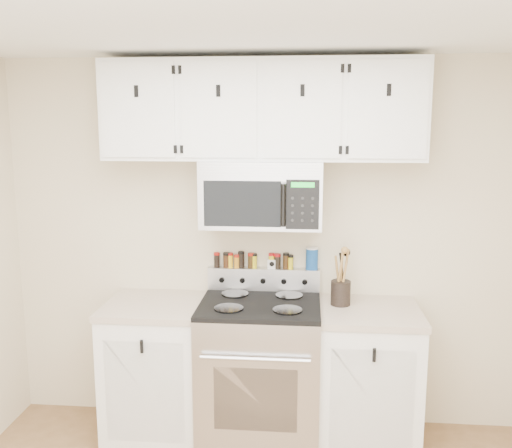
{
  "coord_description": "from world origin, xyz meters",
  "views": [
    {
      "loc": [
        0.29,
        -2.03,
        2.08
      ],
      "look_at": [
        -0.03,
        1.45,
        1.45
      ],
      "focal_mm": 40.0,
      "sensor_mm": 36.0,
      "label": 1
    }
  ],
  "objects": [
    {
      "name": "back_wall",
      "position": [
        0.0,
        1.75,
        1.25
      ],
      "size": [
        3.5,
        0.01,
        2.5
      ],
      "primitive_type": "cube",
      "color": "beige",
      "rests_on": "floor"
    },
    {
      "name": "range",
      "position": [
        0.0,
        1.43,
        0.49
      ],
      "size": [
        0.76,
        0.65,
        1.1
      ],
      "color": "#B7B7BA",
      "rests_on": "floor"
    },
    {
      "name": "base_cabinet_left",
      "position": [
        -0.69,
        1.45,
        0.46
      ],
      "size": [
        0.64,
        0.62,
        0.92
      ],
      "color": "white",
      "rests_on": "floor"
    },
    {
      "name": "base_cabinet_right",
      "position": [
        0.69,
        1.45,
        0.46
      ],
      "size": [
        0.64,
        0.62,
        0.92
      ],
      "color": "white",
      "rests_on": "floor"
    },
    {
      "name": "microwave",
      "position": [
        0.0,
        1.55,
        1.63
      ],
      "size": [
        0.76,
        0.44,
        0.42
      ],
      "color": "#9E9EA3",
      "rests_on": "back_wall"
    },
    {
      "name": "upper_cabinets",
      "position": [
        -0.0,
        1.58,
        2.15
      ],
      "size": [
        2.0,
        0.35,
        0.62
      ],
      "color": "white",
      "rests_on": "back_wall"
    },
    {
      "name": "utensil_crock",
      "position": [
        0.51,
        1.52,
        1.01
      ],
      "size": [
        0.13,
        0.13,
        0.37
      ],
      "color": "black",
      "rests_on": "base_cabinet_right"
    },
    {
      "name": "kitchen_timer",
      "position": [
        0.06,
        1.71,
        1.13
      ],
      "size": [
        0.06,
        0.05,
        0.06
      ],
      "primitive_type": "cube",
      "rotation": [
        0.0,
        0.0,
        -0.19
      ],
      "color": "silver",
      "rests_on": "range"
    },
    {
      "name": "salt_canister",
      "position": [
        0.33,
        1.71,
        1.18
      ],
      "size": [
        0.08,
        0.08,
        0.15
      ],
      "color": "#154A96",
      "rests_on": "range"
    },
    {
      "name": "spice_jar_0",
      "position": [
        -0.32,
        1.71,
        1.15
      ],
      "size": [
        0.04,
        0.04,
        0.1
      ],
      "color": "black",
      "rests_on": "range"
    },
    {
      "name": "spice_jar_1",
      "position": [
        -0.25,
        1.71,
        1.15
      ],
      "size": [
        0.05,
        0.05,
        0.1
      ],
      "color": "#381E0D",
      "rests_on": "range"
    },
    {
      "name": "spice_jar_2",
      "position": [
        -0.23,
        1.71,
        1.15
      ],
      "size": [
        0.04,
        0.04,
        0.1
      ],
      "color": "yellow",
      "rests_on": "range"
    },
    {
      "name": "spice_jar_3",
      "position": [
        -0.18,
        1.71,
        1.15
      ],
      "size": [
        0.04,
        0.04,
        0.09
      ],
      "color": "#C27C16",
      "rests_on": "range"
    },
    {
      "name": "spice_jar_4",
      "position": [
        -0.15,
        1.71,
        1.16
      ],
      "size": [
        0.04,
        0.04,
        0.11
      ],
      "color": "black",
      "rests_on": "range"
    },
    {
      "name": "spice_jar_5",
      "position": [
        -0.09,
        1.71,
        1.15
      ],
      "size": [
        0.04,
        0.04,
        0.1
      ],
      "color": "#38250D",
      "rests_on": "range"
    },
    {
      "name": "spice_jar_6",
      "position": [
        -0.06,
        1.71,
        1.15
      ],
      "size": [
        0.04,
        0.04,
        0.1
      ],
      "color": "gold",
      "rests_on": "range"
    },
    {
      "name": "spice_jar_7",
      "position": [
        0.05,
        1.71,
        1.15
      ],
      "size": [
        0.04,
        0.04,
        0.11
      ],
      "color": "gold",
      "rests_on": "range"
    },
    {
      "name": "spice_jar_8",
      "position": [
        0.09,
        1.71,
        1.15
      ],
      "size": [
        0.05,
        0.05,
        0.1
      ],
      "color": "black",
      "rests_on": "range"
    },
    {
      "name": "spice_jar_9",
      "position": [
        0.15,
        1.71,
        1.15
      ],
      "size": [
        0.04,
        0.04,
        0.11
      ],
      "color": "#3A230E",
      "rests_on": "range"
    },
    {
      "name": "spice_jar_10",
      "position": [
        0.18,
        1.71,
        1.15
      ],
      "size": [
        0.04,
        0.04,
        0.1
      ],
      "color": "yellow",
      "rests_on": "range"
    }
  ]
}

